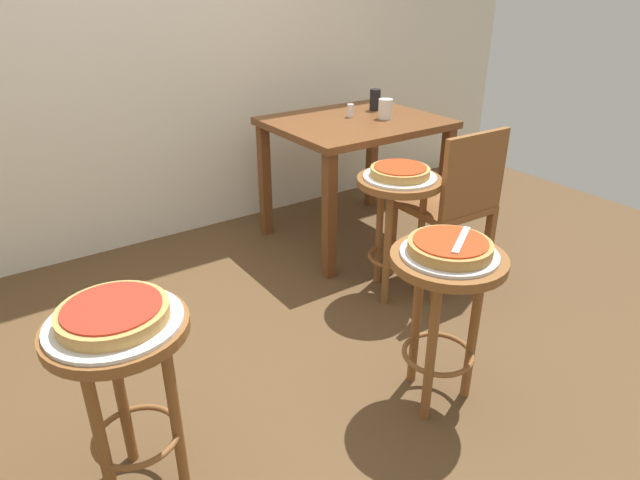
{
  "coord_description": "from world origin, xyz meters",
  "views": [
    {
      "loc": [
        -0.92,
        -1.59,
        1.52
      ],
      "look_at": [
        0.19,
        0.03,
        0.57
      ],
      "focal_mm": 31.11,
      "sensor_mm": 36.0,
      "label": 1
    }
  ],
  "objects_px": {
    "stool_foreground": "(445,294)",
    "pizza_foreground": "(450,247)",
    "serving_plate_foreground": "(449,254)",
    "dining_table": "(355,138)",
    "cup_far_edge": "(375,100)",
    "wooden_chair": "(453,203)",
    "cup_near_edge": "(385,109)",
    "serving_plate_middle": "(115,322)",
    "stool_middle": "(124,368)",
    "stool_leftside": "(398,208)",
    "condiment_shaker": "(350,111)",
    "pizza_middle": "(113,313)",
    "pizza_server_knife": "(461,240)",
    "serving_plate_leftside": "(400,177)",
    "pizza_leftside": "(400,171)"
  },
  "relations": [
    {
      "from": "wooden_chair",
      "to": "pizza_middle",
      "type": "bearing_deg",
      "value": -168.2
    },
    {
      "from": "stool_middle",
      "to": "pizza_server_knife",
      "type": "bearing_deg",
      "value": -13.17
    },
    {
      "from": "serving_plate_foreground",
      "to": "cup_near_edge",
      "type": "distance_m",
      "value": 1.53
    },
    {
      "from": "pizza_foreground",
      "to": "serving_plate_leftside",
      "type": "height_order",
      "value": "pizza_foreground"
    },
    {
      "from": "pizza_middle",
      "to": "wooden_chair",
      "type": "bearing_deg",
      "value": 11.8
    },
    {
      "from": "serving_plate_middle",
      "to": "stool_leftside",
      "type": "distance_m",
      "value": 1.56
    },
    {
      "from": "stool_middle",
      "to": "cup_far_edge",
      "type": "xyz_separation_m",
      "value": [
        1.98,
        1.26,
        0.33
      ]
    },
    {
      "from": "cup_far_edge",
      "to": "wooden_chair",
      "type": "height_order",
      "value": "cup_far_edge"
    },
    {
      "from": "serving_plate_leftside",
      "to": "wooden_chair",
      "type": "bearing_deg",
      "value": -17.29
    },
    {
      "from": "cup_near_edge",
      "to": "wooden_chair",
      "type": "height_order",
      "value": "cup_near_edge"
    },
    {
      "from": "dining_table",
      "to": "cup_far_edge",
      "type": "relative_size",
      "value": 7.53
    },
    {
      "from": "stool_leftside",
      "to": "wooden_chair",
      "type": "xyz_separation_m",
      "value": [
        0.29,
        -0.09,
        -0.01
      ]
    },
    {
      "from": "serving_plate_middle",
      "to": "cup_far_edge",
      "type": "relative_size",
      "value": 3.0
    },
    {
      "from": "pizza_middle",
      "to": "condiment_shaker",
      "type": "distance_m",
      "value": 2.12
    },
    {
      "from": "stool_middle",
      "to": "serving_plate_leftside",
      "type": "bearing_deg",
      "value": 17.29
    },
    {
      "from": "stool_middle",
      "to": "pizza_server_knife",
      "type": "relative_size",
      "value": 2.87
    },
    {
      "from": "dining_table",
      "to": "pizza_server_knife",
      "type": "relative_size",
      "value": 4.35
    },
    {
      "from": "pizza_leftside",
      "to": "dining_table",
      "type": "bearing_deg",
      "value": 69.58
    },
    {
      "from": "stool_foreground",
      "to": "pizza_server_knife",
      "type": "bearing_deg",
      "value": -33.69
    },
    {
      "from": "serving_plate_foreground",
      "to": "stool_leftside",
      "type": "bearing_deg",
      "value": 60.25
    },
    {
      "from": "stool_foreground",
      "to": "pizza_foreground",
      "type": "xyz_separation_m",
      "value": [
        0.0,
        -0.0,
        0.19
      ]
    },
    {
      "from": "cup_far_edge",
      "to": "stool_foreground",
      "type": "bearing_deg",
      "value": -120.99
    },
    {
      "from": "cup_far_edge",
      "to": "pizza_server_knife",
      "type": "xyz_separation_m",
      "value": [
        -0.87,
        -1.52,
        -0.12
      ]
    },
    {
      "from": "pizza_middle",
      "to": "condiment_shaker",
      "type": "height_order",
      "value": "condiment_shaker"
    },
    {
      "from": "serving_plate_foreground",
      "to": "cup_near_edge",
      "type": "relative_size",
      "value": 3.03
    },
    {
      "from": "condiment_shaker",
      "to": "cup_far_edge",
      "type": "bearing_deg",
      "value": 14.05
    },
    {
      "from": "condiment_shaker",
      "to": "pizza_server_knife",
      "type": "height_order",
      "value": "condiment_shaker"
    },
    {
      "from": "serving_plate_middle",
      "to": "wooden_chair",
      "type": "height_order",
      "value": "wooden_chair"
    },
    {
      "from": "cup_near_edge",
      "to": "serving_plate_middle",
      "type": "bearing_deg",
      "value": -150.89
    },
    {
      "from": "pizza_middle",
      "to": "wooden_chair",
      "type": "height_order",
      "value": "wooden_chair"
    },
    {
      "from": "cup_far_edge",
      "to": "cup_near_edge",
      "type": "bearing_deg",
      "value": -114.26
    },
    {
      "from": "dining_table",
      "to": "condiment_shaker",
      "type": "relative_size",
      "value": 12.71
    },
    {
      "from": "stool_middle",
      "to": "serving_plate_leftside",
      "type": "height_order",
      "value": "serving_plate_leftside"
    },
    {
      "from": "serving_plate_middle",
      "to": "serving_plate_leftside",
      "type": "bearing_deg",
      "value": 17.29
    },
    {
      "from": "wooden_chair",
      "to": "cup_far_edge",
      "type": "bearing_deg",
      "value": 76.87
    },
    {
      "from": "pizza_middle",
      "to": "serving_plate_leftside",
      "type": "bearing_deg",
      "value": 17.29
    },
    {
      "from": "pizza_leftside",
      "to": "pizza_server_knife",
      "type": "height_order",
      "value": "pizza_server_knife"
    },
    {
      "from": "serving_plate_foreground",
      "to": "cup_far_edge",
      "type": "height_order",
      "value": "cup_far_edge"
    },
    {
      "from": "stool_foreground",
      "to": "stool_middle",
      "type": "relative_size",
      "value": 1.0
    },
    {
      "from": "wooden_chair",
      "to": "stool_leftside",
      "type": "bearing_deg",
      "value": 162.71
    },
    {
      "from": "serving_plate_foreground",
      "to": "dining_table",
      "type": "bearing_deg",
      "value": 64.63
    },
    {
      "from": "stool_leftside",
      "to": "condiment_shaker",
      "type": "xyz_separation_m",
      "value": [
        0.26,
        0.74,
        0.31
      ]
    },
    {
      "from": "pizza_middle",
      "to": "pizza_server_knife",
      "type": "xyz_separation_m",
      "value": [
        1.11,
        -0.26,
        0.03
      ]
    },
    {
      "from": "pizza_foreground",
      "to": "stool_middle",
      "type": "bearing_deg",
      "value": 167.48
    },
    {
      "from": "serving_plate_middle",
      "to": "condiment_shaker",
      "type": "bearing_deg",
      "value": 34.48
    },
    {
      "from": "wooden_chair",
      "to": "stool_foreground",
      "type": "bearing_deg",
      "value": -138.6
    },
    {
      "from": "stool_foreground",
      "to": "pizza_leftside",
      "type": "bearing_deg",
      "value": 60.25
    },
    {
      "from": "serving_plate_foreground",
      "to": "stool_middle",
      "type": "distance_m",
      "value": 1.12
    },
    {
      "from": "stool_middle",
      "to": "dining_table",
      "type": "xyz_separation_m",
      "value": [
        1.73,
        1.13,
        0.16
      ]
    },
    {
      "from": "condiment_shaker",
      "to": "pizza_server_knife",
      "type": "bearing_deg",
      "value": -113.49
    }
  ]
}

